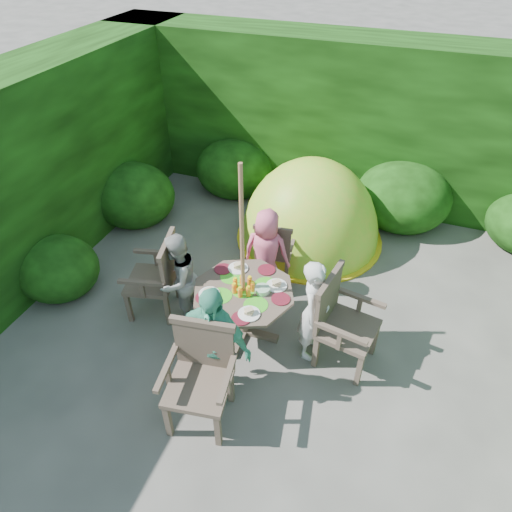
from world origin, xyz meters
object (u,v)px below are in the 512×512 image
(child_left, at_px, (178,279))
(child_back, at_px, (266,253))
(patio_table, at_px, (244,297))
(child_front, at_px, (214,342))
(garden_chair_left, at_px, (157,276))
(garden_chair_front, at_px, (201,374))
(dome_tent, at_px, (309,238))
(garden_chair_right, at_px, (341,320))
(parasol_pole, at_px, (243,260))
(garden_chair_back, at_px, (274,248))
(child_right, at_px, (314,310))

(child_left, relative_size, child_back, 0.99)
(patio_table, bearing_deg, child_front, -89.54)
(garden_chair_left, bearing_deg, garden_chair_front, 31.00)
(dome_tent, bearing_deg, garden_chair_front, -102.82)
(child_back, relative_size, child_front, 0.87)
(patio_table, height_order, dome_tent, dome_tent)
(garden_chair_right, distance_m, child_left, 1.89)
(child_back, bearing_deg, garden_chair_front, 88.25)
(garden_chair_right, bearing_deg, child_left, 101.05)
(patio_table, relative_size, garden_chair_front, 1.12)
(dome_tent, bearing_deg, child_left, -124.76)
(patio_table, distance_m, parasol_pole, 0.54)
(parasol_pole, bearing_deg, dome_tent, 84.04)
(garden_chair_left, distance_m, garden_chair_front, 1.55)
(parasol_pole, bearing_deg, garden_chair_back, 90.35)
(child_back, bearing_deg, garden_chair_back, -92.81)
(parasol_pole, bearing_deg, patio_table, 13.55)
(garden_chair_right, relative_size, child_right, 0.84)
(child_left, bearing_deg, child_front, 53.76)
(garden_chair_left, bearing_deg, dome_tent, 133.87)
(garden_chair_front, bearing_deg, child_right, 45.46)
(garden_chair_right, distance_m, child_back, 1.34)
(child_right, xyz_separation_m, child_back, (-0.81, 0.79, -0.03))
(garden_chair_left, bearing_deg, child_left, 72.73)
(garden_chair_front, distance_m, dome_tent, 3.24)
(garden_chair_front, xyz_separation_m, child_back, (-0.01, 1.89, 0.04))
(parasol_pole, distance_m, garden_chair_left, 1.23)
(garden_chair_front, distance_m, child_back, 1.89)
(child_right, relative_size, child_front, 0.92)
(parasol_pole, bearing_deg, child_right, 0.74)
(garden_chair_right, distance_m, dome_tent, 2.31)
(garden_chair_back, bearing_deg, garden_chair_right, 128.88)
(garden_chair_back, relative_size, child_right, 0.67)
(patio_table, distance_m, dome_tent, 2.18)
(parasol_pole, xyz_separation_m, garden_chair_left, (-1.09, 0.01, -0.56))
(garden_chair_back, height_order, garden_chair_front, garden_chair_front)
(child_left, xyz_separation_m, dome_tent, (1.02, 2.10, -0.59))
(child_right, xyz_separation_m, child_left, (-1.60, -0.02, -0.04))
(child_front, bearing_deg, garden_chair_right, 45.38)
(parasol_pole, height_order, child_right, parasol_pole)
(dome_tent, bearing_deg, garden_chair_right, -76.05)
(child_right, height_order, dome_tent, child_right)
(garden_chair_back, bearing_deg, child_left, 47.95)
(patio_table, relative_size, child_back, 0.98)
(garden_chair_back, xyz_separation_m, child_right, (0.81, -1.10, 0.18))
(child_back, height_order, child_front, child_front)
(garden_chair_right, xyz_separation_m, garden_chair_left, (-2.18, -0.02, -0.02))
(patio_table, xyz_separation_m, garden_chair_back, (-0.01, 1.10, -0.11))
(child_back, bearing_deg, dome_tent, -102.16)
(garden_chair_right, distance_m, garden_chair_back, 1.54)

